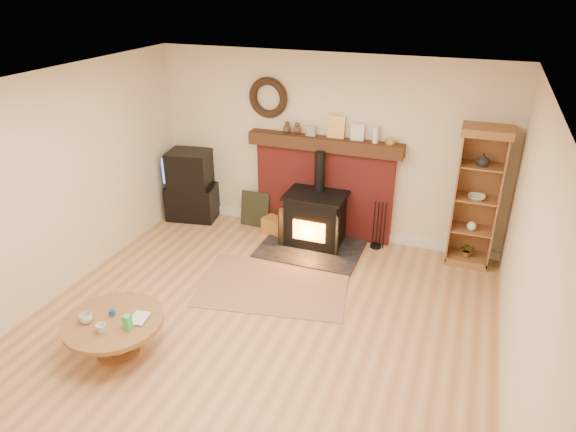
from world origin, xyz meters
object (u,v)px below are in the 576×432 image
at_px(tv_unit, 191,187).
at_px(coffee_table, 114,326).
at_px(curio_cabinet, 476,197).
at_px(wood_stove, 315,221).

height_order(tv_unit, coffee_table, tv_unit).
bearing_deg(curio_cabinet, coffee_table, -135.08).
distance_m(tv_unit, curio_cabinet, 4.16).
xyz_separation_m(tv_unit, coffee_table, (0.92, -3.12, -0.18)).
xyz_separation_m(wood_stove, coffee_table, (-1.15, -2.93, -0.04)).
xyz_separation_m(wood_stove, curio_cabinet, (2.07, 0.28, 0.56)).
distance_m(wood_stove, coffee_table, 3.15).
distance_m(tv_unit, coffee_table, 3.26).
relative_size(wood_stove, coffee_table, 1.41).
relative_size(wood_stove, tv_unit, 1.28).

